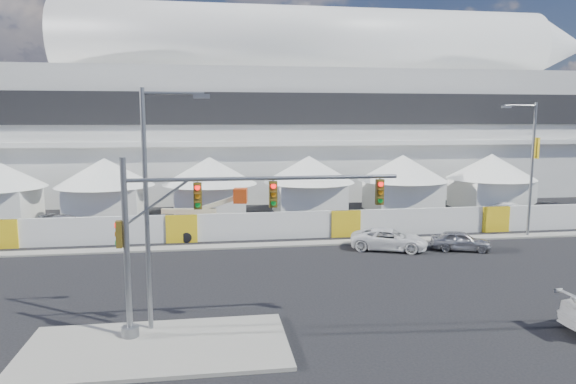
{
  "coord_description": "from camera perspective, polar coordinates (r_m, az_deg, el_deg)",
  "views": [
    {
      "loc": [
        -3.77,
        -22.04,
        8.66
      ],
      "look_at": [
        0.99,
        10.0,
        4.1
      ],
      "focal_mm": 32.0,
      "sensor_mm": 36.0,
      "label": 1
    }
  ],
  "objects": [
    {
      "name": "tent_row",
      "position": [
        46.57,
        -3.13,
        1.2
      ],
      "size": [
        53.4,
        8.4,
        5.4
      ],
      "color": "white",
      "rests_on": "ground"
    },
    {
      "name": "median_island",
      "position": [
        21.01,
        -14.37,
        -16.38
      ],
      "size": [
        10.0,
        5.0,
        0.15
      ],
      "primitive_type": "cube",
      "color": "gray",
      "rests_on": "ground"
    },
    {
      "name": "boom_lift",
      "position": [
        38.38,
        -11.68,
        -3.66
      ],
      "size": [
        7.55,
        2.26,
        3.77
      ],
      "rotation": [
        0.0,
        0.0,
        -0.16
      ],
      "color": "#BB3B11",
      "rests_on": "ground"
    },
    {
      "name": "far_curb",
      "position": [
        42.81,
        25.59,
        -4.38
      ],
      "size": [
        80.0,
        1.2,
        0.12
      ],
      "primitive_type": "cube",
      "color": "gray",
      "rests_on": "ground"
    },
    {
      "name": "traffic_mast",
      "position": [
        20.58,
        -10.81,
        -4.66
      ],
      "size": [
        11.19,
        0.69,
        7.11
      ],
      "color": "gray",
      "rests_on": "median_island"
    },
    {
      "name": "stadium",
      "position": [
        64.77,
        2.69,
        8.7
      ],
      "size": [
        80.0,
        24.8,
        21.98
      ],
      "color": "silver",
      "rests_on": "ground"
    },
    {
      "name": "pickup_curb",
      "position": [
        35.26,
        11.17,
        -5.18
      ],
      "size": [
        4.03,
        5.6,
        1.41
      ],
      "primitive_type": "imported",
      "rotation": [
        0.0,
        0.0,
        1.2
      ],
      "color": "white",
      "rests_on": "ground"
    },
    {
      "name": "lot_car_b",
      "position": [
        51.47,
        27.25,
        -1.73
      ],
      "size": [
        1.84,
        4.45,
        1.51
      ],
      "primitive_type": "imported",
      "rotation": [
        0.0,
        0.0,
        1.58
      ],
      "color": "black",
      "rests_on": "ground"
    },
    {
      "name": "sedan_silver",
      "position": [
        36.31,
        18.61,
        -5.15
      ],
      "size": [
        2.67,
        4.16,
        1.32
      ],
      "primitive_type": "imported",
      "rotation": [
        0.0,
        0.0,
        1.26
      ],
      "color": "#9E9EA2",
      "rests_on": "ground"
    },
    {
      "name": "hoarding_fence",
      "position": [
        38.6,
        6.4,
        -3.49
      ],
      "size": [
        70.0,
        0.25,
        2.0
      ],
      "primitive_type": "cube",
      "color": "white",
      "rests_on": "ground"
    },
    {
      "name": "lot_car_c",
      "position": [
        43.73,
        -23.31,
        -3.23
      ],
      "size": [
        3.66,
        4.69,
        1.27
      ],
      "primitive_type": "imported",
      "rotation": [
        0.0,
        0.0,
        1.07
      ],
      "color": "silver",
      "rests_on": "ground"
    },
    {
      "name": "ground",
      "position": [
        23.98,
        1.2,
        -13.16
      ],
      "size": [
        160.0,
        160.0,
        0.0
      ],
      "primitive_type": "plane",
      "color": "black",
      "rests_on": "ground"
    },
    {
      "name": "streetlight_median",
      "position": [
        21.13,
        -14.83,
        -0.16
      ],
      "size": [
        2.7,
        0.27,
        9.76
      ],
      "color": "slate",
      "rests_on": "median_island"
    },
    {
      "name": "streetlight_curb",
      "position": [
        41.64,
        25.26,
        3.24
      ],
      "size": [
        2.94,
        0.66,
        9.93
      ],
      "color": "gray",
      "rests_on": "ground"
    },
    {
      "name": "lot_car_a",
      "position": [
        49.93,
        23.62,
        -1.9
      ],
      "size": [
        3.14,
        4.15,
        1.31
      ],
      "primitive_type": "imported",
      "rotation": [
        0.0,
        0.0,
        1.06
      ],
      "color": "silver",
      "rests_on": "ground"
    }
  ]
}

